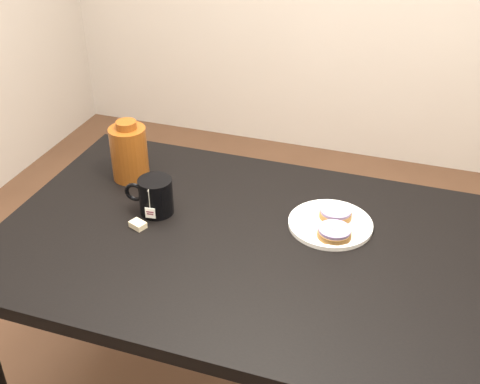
# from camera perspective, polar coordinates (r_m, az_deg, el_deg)

# --- Properties ---
(table) EXTENTS (1.40, 0.90, 0.75)m
(table) POSITION_cam_1_polar(r_m,az_deg,el_deg) (1.73, 0.64, -6.69)
(table) COLOR black
(table) RESTS_ON ground_plane
(plate) EXTENTS (0.24, 0.24, 0.02)m
(plate) POSITION_cam_1_polar(r_m,az_deg,el_deg) (1.74, 8.56, -2.95)
(plate) COLOR white
(plate) RESTS_ON table
(bagel_back) EXTENTS (0.13, 0.13, 0.03)m
(bagel_back) POSITION_cam_1_polar(r_m,az_deg,el_deg) (1.76, 9.05, -2.00)
(bagel_back) COLOR brown
(bagel_back) RESTS_ON plate
(bagel_front) EXTENTS (0.13, 0.13, 0.03)m
(bagel_front) POSITION_cam_1_polar(r_m,az_deg,el_deg) (1.68, 8.94, -3.80)
(bagel_front) COLOR brown
(bagel_front) RESTS_ON plate
(mug) EXTENTS (0.15, 0.11, 0.11)m
(mug) POSITION_cam_1_polar(r_m,az_deg,el_deg) (1.77, -8.05, -0.36)
(mug) COLOR black
(mug) RESTS_ON table
(teabag_pouch) EXTENTS (0.05, 0.05, 0.02)m
(teabag_pouch) POSITION_cam_1_polar(r_m,az_deg,el_deg) (1.74, -9.66, -3.07)
(teabag_pouch) COLOR #C6B793
(teabag_pouch) RESTS_ON table
(bagel_package) EXTENTS (0.14, 0.14, 0.20)m
(bagel_package) POSITION_cam_1_polar(r_m,az_deg,el_deg) (1.94, -10.46, 3.72)
(bagel_package) COLOR #55250B
(bagel_package) RESTS_ON table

